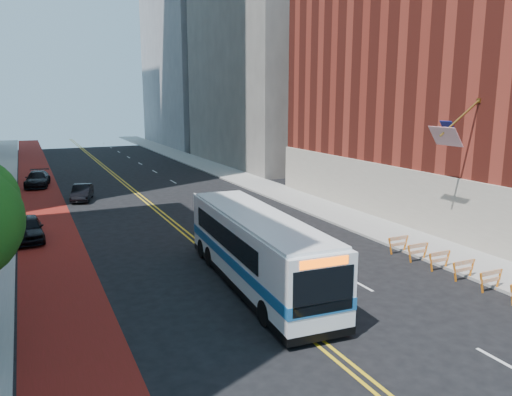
{
  "coord_description": "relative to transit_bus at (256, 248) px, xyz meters",
  "views": [
    {
      "loc": [
        -9.09,
        -12.24,
        8.69
      ],
      "look_at": [
        0.36,
        8.0,
        4.16
      ],
      "focal_mm": 35.0,
      "sensor_mm": 36.0,
      "label": 1
    }
  ],
  "objects": [
    {
      "name": "car_a",
      "position": [
        -9.62,
        12.72,
        -1.03
      ],
      "size": [
        1.94,
        4.54,
        1.53
      ],
      "primitive_type": "imported",
      "rotation": [
        0.0,
        0.0,
        0.03
      ],
      "color": "black",
      "rests_on": "ground"
    },
    {
      "name": "midrise_right_near",
      "position": [
        22.68,
        40.09,
        18.2
      ],
      "size": [
        18.0,
        26.0,
        40.0
      ],
      "primitive_type": "cube",
      "color": "slate",
      "rests_on": "ground"
    },
    {
      "name": "transit_bus",
      "position": [
        0.0,
        0.0,
        0.0
      ],
      "size": [
        3.5,
        12.67,
        3.44
      ],
      "rotation": [
        0.0,
        0.0,
        -0.06
      ],
      "color": "white",
      "rests_on": "ground"
    },
    {
      "name": "car_c",
      "position": [
        -8.43,
        32.95,
        -1.05
      ],
      "size": [
        2.78,
        5.42,
        1.5
      ],
      "primitive_type": "imported",
      "rotation": [
        0.0,
        0.0,
        -0.13
      ],
      "color": "black",
      "rests_on": "ground"
    },
    {
      "name": "center_line_outer",
      "position": [
        -0.14,
        22.09,
        -1.79
      ],
      "size": [
        0.14,
        140.0,
        0.01
      ],
      "primitive_type": "cube",
      "color": "gold",
      "rests_on": "ground"
    },
    {
      "name": "car_b",
      "position": [
        -5.19,
        24.07,
        -1.12
      ],
      "size": [
        2.39,
        4.33,
        1.35
      ],
      "primitive_type": "imported",
      "rotation": [
        0.0,
        0.0,
        -0.25
      ],
      "color": "black",
      "rests_on": "ground"
    },
    {
      "name": "sidewalk_right",
      "position": [
        11.68,
        22.09,
        -1.72
      ],
      "size": [
        4.0,
        140.0,
        0.15
      ],
      "primitive_type": "cube",
      "color": "gray",
      "rests_on": "ground"
    },
    {
      "name": "construction_barriers",
      "position": [
        9.28,
        -4.48,
        -1.12
      ],
      "size": [
        1.42,
        10.91,
        1.0
      ],
      "color": "orange",
      "rests_on": "ground"
    },
    {
      "name": "ground",
      "position": [
        -0.32,
        -7.91,
        -1.8
      ],
      "size": [
        160.0,
        160.0,
        0.0
      ],
      "primitive_type": "plane",
      "color": "black",
      "rests_on": "ground"
    },
    {
      "name": "center_line_inner",
      "position": [
        -0.5,
        22.09,
        -1.79
      ],
      "size": [
        0.14,
        140.0,
        0.01
      ],
      "primitive_type": "cube",
      "color": "gold",
      "rests_on": "ground"
    },
    {
      "name": "lane_dashes",
      "position": [
        4.48,
        30.09,
        -1.79
      ],
      "size": [
        0.14,
        98.2,
        0.01
      ],
      "color": "silver",
      "rests_on": "ground"
    },
    {
      "name": "bus_lane_paint",
      "position": [
        -8.42,
        22.09,
        -1.79
      ],
      "size": [
        3.6,
        140.0,
        0.01
      ],
      "primitive_type": "cube",
      "color": "maroon",
      "rests_on": "ground"
    }
  ]
}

